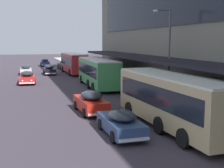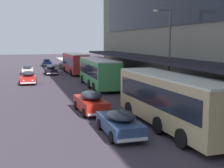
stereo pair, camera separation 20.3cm
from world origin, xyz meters
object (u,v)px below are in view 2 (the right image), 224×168
Objects in this scene: transit_bus_kerbside_front at (172,98)px; sedan_trailing_near at (28,77)px; street_lamp at (168,51)px; sedan_second_mid at (27,70)px; sedan_lead_near at (120,122)px; transit_bus_kerbside_far at (99,71)px; transit_bus_kerbside_rear at (75,62)px; pedestrian_at_kerb at (216,109)px; sedan_oncoming_rear at (51,70)px; sedan_lead_mid at (66,65)px; sedan_trailing_mid at (47,62)px; sedan_second_near at (91,102)px.

transit_bus_kerbside_front is 24.35m from sedan_trailing_near.
transit_bus_kerbside_front is at bearing -113.59° from street_lamp.
sedan_second_mid is 1.07× the size of sedan_lead_near.
sedan_lead_near is at bearing -100.38° from transit_bus_kerbside_far.
transit_bus_kerbside_rear is at bearing 95.27° from street_lamp.
pedestrian_at_kerb is at bearing -2.97° from sedan_lead_near.
street_lamp is at bearing -77.01° from sedan_oncoming_rear.
transit_bus_kerbside_far is 2.37× the size of sedan_second_mid.
pedestrian_at_kerb is at bearing -88.51° from street_lamp.
transit_bus_kerbside_rear is 2.12× the size of sedan_trailing_near.
transit_bus_kerbside_far reaches higher than pedestrian_at_kerb.
sedan_lead_mid is (-0.31, 23.98, -1.05)m from transit_bus_kerbside_far.
pedestrian_at_kerb is (2.68, -33.52, -0.68)m from transit_bus_kerbside_rear.
sedan_oncoming_rear is 34.31m from pedestrian_at_kerb.
sedan_lead_near is 2.40× the size of pedestrian_at_kerb.
street_lamp is (2.41, 5.52, 2.61)m from transit_bus_kerbside_front.
sedan_trailing_near is at bearing -127.68° from transit_bus_kerbside_rear.
street_lamp is (9.88, -28.71, 3.73)m from sedan_second_mid.
sedan_lead_near is (4.11, -34.62, -0.01)m from sedan_second_mid.
sedan_trailing_mid is 1.04× the size of sedan_lead_near.
transit_bus_kerbside_far reaches higher than sedan_second_near.
street_lamp is at bearing -60.27° from sedan_trailing_near.
transit_bus_kerbside_front reaches higher than sedan_second_mid.
sedan_trailing_mid is (-3.12, 50.35, -1.07)m from transit_bus_kerbside_front.
sedan_lead_mid is at bearing 46.55° from sedan_second_mid.
transit_bus_kerbside_rear is at bearing 84.41° from sedan_lead_near.
sedan_lead_mid reaches higher than sedan_trailing_mid.
sedan_second_near is 27.54m from sedan_oncoming_rear.
transit_bus_kerbside_far is 18.67m from pedestrian_at_kerb.
sedan_oncoming_rear is at bearing 90.98° from sedan_lead_near.
transit_bus_kerbside_rear is 2.32× the size of sedan_lead_mid.
transit_bus_kerbside_far is 2.35× the size of sedan_trailing_near.
sedan_trailing_mid is (0.58, 44.89, -0.03)m from sedan_second_near.
sedan_oncoming_rear is (-3.59, -8.76, -0.03)m from sedan_lead_mid.
sedan_trailing_near is (-7.60, 5.32, -1.08)m from transit_bus_kerbside_far.
street_lamp is at bearing -71.01° from sedan_second_mid.
sedan_lead_mid is at bearing -72.04° from sedan_trailing_mid.
street_lamp is (-0.16, 6.21, 3.28)m from pedestrian_at_kerb.
sedan_second_near is at bearing 124.14° from transit_bus_kerbside_front.
sedan_lead_mid is 9.47m from sedan_oncoming_rear.
transit_bus_kerbside_rear reaches higher than sedan_second_near.
transit_bus_kerbside_rear is at bearing 90.30° from transit_bus_kerbside_far.
sedan_second_mid is (-7.47, 34.23, -1.12)m from transit_bus_kerbside_front.
transit_bus_kerbside_rear is 3.98m from sedan_oncoming_rear.
sedan_oncoming_rear reaches higher than sedan_second_mid.
sedan_second_near is at bearing -95.30° from sedan_lead_mid.
sedan_trailing_near is at bearing -90.82° from sedan_second_mid.
sedan_second_near is (-3.70, 5.46, -1.04)m from transit_bus_kerbside_front.
transit_bus_kerbside_far is 2.52× the size of sedan_lead_near.
sedan_second_near reaches higher than sedan_second_mid.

